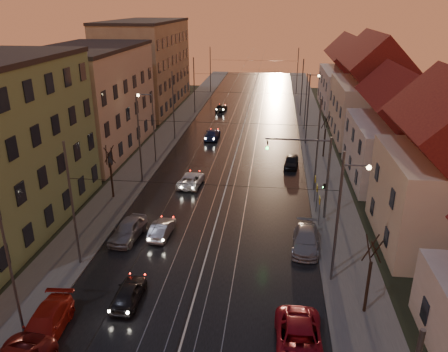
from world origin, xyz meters
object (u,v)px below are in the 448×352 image
at_px(traffic_light_mast, 316,168).
at_px(driving_car_4, 221,108).
at_px(street_lamp_1, 344,208).
at_px(street_lamp_2, 151,121).
at_px(parked_right_1, 306,240).
at_px(parked_left_2, 45,325).
at_px(parked_left_3, 128,229).
at_px(driving_car_0, 128,293).
at_px(driving_car_2, 191,180).
at_px(street_lamp_0, 3,258).
at_px(parked_right_2, 291,161).
at_px(driving_car_3, 212,134).
at_px(driving_car_1, 162,229).
at_px(street_lamp_3, 308,96).
at_px(parked_right_0, 299,342).

height_order(traffic_light_mast, driving_car_4, traffic_light_mast).
xyz_separation_m(street_lamp_1, street_lamp_2, (-18.21, 20.00, 0.00)).
height_order(street_lamp_1, parked_right_1, street_lamp_1).
bearing_deg(parked_right_1, street_lamp_1, -52.29).
bearing_deg(parked_left_2, parked_left_3, 79.90).
distance_m(driving_car_0, driving_car_2, 18.46).
distance_m(street_lamp_0, parked_right_2, 32.72).
xyz_separation_m(driving_car_2, driving_car_3, (-0.19, 16.16, 0.05)).
height_order(parked_left_2, parked_right_2, parked_left_2).
bearing_deg(street_lamp_0, street_lamp_2, 90.00).
bearing_deg(street_lamp_1, street_lamp_0, -156.28).
xyz_separation_m(driving_car_2, parked_left_3, (-2.86, -10.95, 0.15)).
relative_size(street_lamp_2, parked_right_2, 2.19).
bearing_deg(driving_car_2, driving_car_0, 94.21).
relative_size(driving_car_3, parked_left_3, 1.03).
height_order(traffic_light_mast, driving_car_1, traffic_light_mast).
xyz_separation_m(street_lamp_0, parked_right_2, (15.66, 28.42, -4.26)).
relative_size(street_lamp_0, parked_right_1, 1.68).
bearing_deg(parked_left_3, street_lamp_1, -4.21).
distance_m(street_lamp_2, driving_car_3, 12.14).
relative_size(driving_car_0, parked_right_2, 1.03).
relative_size(street_lamp_0, driving_car_2, 1.81).
distance_m(street_lamp_3, parked_right_0, 44.01).
xyz_separation_m(driving_car_1, parked_left_3, (-2.48, -0.67, 0.14)).
bearing_deg(driving_car_2, driving_car_1, 93.28).
height_order(street_lamp_1, traffic_light_mast, street_lamp_1).
xyz_separation_m(street_lamp_2, driving_car_2, (5.57, -6.14, -4.27)).
bearing_deg(parked_right_1, traffic_light_mast, 85.59).
bearing_deg(street_lamp_2, street_lamp_3, 41.31).
xyz_separation_m(driving_car_2, parked_right_2, (10.09, 6.55, 0.01)).
height_order(driving_car_2, parked_right_1, parked_right_1).
bearing_deg(street_lamp_2, street_lamp_1, -47.68).
height_order(street_lamp_1, driving_car_4, street_lamp_1).
xyz_separation_m(driving_car_4, parked_left_2, (-3.06, -54.02, 0.09)).
xyz_separation_m(driving_car_3, parked_left_3, (-2.67, -27.11, 0.09)).
xyz_separation_m(traffic_light_mast, parked_left_3, (-14.39, -5.09, -3.84)).
distance_m(driving_car_0, driving_car_4, 50.67).
relative_size(parked_right_0, parked_right_1, 1.13).
bearing_deg(parked_right_2, driving_car_4, 119.73).
xyz_separation_m(driving_car_0, driving_car_3, (0.19, 34.62, 0.02)).
xyz_separation_m(street_lamp_1, driving_car_2, (-12.64, 13.86, -4.27)).
distance_m(street_lamp_0, parked_left_3, 11.98).
distance_m(street_lamp_3, driving_car_2, 25.85).
height_order(driving_car_4, parked_right_2, parked_right_2).
height_order(street_lamp_2, parked_right_1, street_lamp_2).
height_order(street_lamp_0, driving_car_0, street_lamp_0).
bearing_deg(parked_right_0, traffic_light_mast, 82.97).
distance_m(driving_car_2, parked_left_2, 22.17).
relative_size(street_lamp_2, parked_left_2, 1.65).
distance_m(street_lamp_0, driving_car_0, 7.52).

